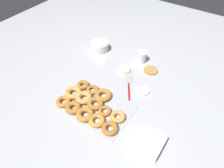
% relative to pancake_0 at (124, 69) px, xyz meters
% --- Properties ---
extents(ground_plane, '(3.00, 3.00, 0.00)m').
position_rel_pancake_0_xyz_m(ground_plane, '(0.03, -0.14, -0.01)').
color(ground_plane, '#B2B5BA').
extents(pancake_0, '(0.10, 0.10, 0.02)m').
position_rel_pancake_0_xyz_m(pancake_0, '(0.00, 0.00, 0.00)').
color(pancake_0, beige).
rests_on(pancake_0, ground_plane).
extents(pancake_1, '(0.11, 0.11, 0.01)m').
position_rel_pancake_0_xyz_m(pancake_1, '(0.17, 0.11, -0.00)').
color(pancake_1, '#B27F42').
rests_on(pancake_1, ground_plane).
extents(pancake_2, '(0.09, 0.09, 0.02)m').
position_rel_pancake_0_xyz_m(pancake_2, '(0.23, -0.11, -0.00)').
color(pancake_2, silver).
rests_on(pancake_2, ground_plane).
extents(pancake_3, '(0.08, 0.08, 0.01)m').
position_rel_pancake_0_xyz_m(pancake_3, '(-0.21, -0.02, -0.00)').
color(pancake_3, beige).
rests_on(pancake_3, ground_plane).
extents(donut_tray, '(0.48, 0.31, 0.04)m').
position_rel_pancake_0_xyz_m(donut_tray, '(0.00, -0.42, 0.01)').
color(donut_tray, '#ADAFB5').
rests_on(donut_tray, ground_plane).
extents(batter_bowl, '(0.15, 0.15, 0.07)m').
position_rel_pancake_0_xyz_m(batter_bowl, '(-0.32, 0.11, 0.03)').
color(batter_bowl, white).
rests_on(batter_bowl, ground_plane).
extents(container_stack, '(0.15, 0.15, 0.06)m').
position_rel_pancake_0_xyz_m(container_stack, '(0.44, -0.46, 0.02)').
color(container_stack, white).
rests_on(container_stack, ground_plane).
extents(paper_cup, '(0.08, 0.08, 0.09)m').
position_rel_pancake_0_xyz_m(paper_cup, '(0.05, 0.17, 0.04)').
color(paper_cup, white).
rests_on(paper_cup, ground_plane).
extents(spatula, '(0.19, 0.27, 0.01)m').
position_rel_pancake_0_xyz_m(spatula, '(0.08, -0.08, -0.01)').
color(spatula, maroon).
rests_on(spatula, ground_plane).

